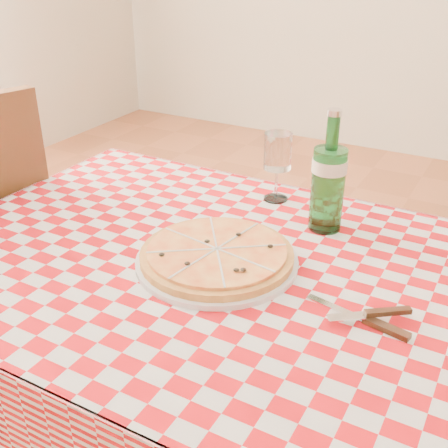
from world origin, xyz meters
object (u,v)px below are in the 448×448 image
object	(u,v)px
dining_table	(219,302)
pizza_plate	(217,254)
wine_glass	(277,167)
water_bottle	(329,172)

from	to	relation	value
dining_table	pizza_plate	distance (m)	0.12
pizza_plate	wine_glass	bearing A→B (deg)	93.97
dining_table	water_bottle	distance (m)	0.38
pizza_plate	dining_table	bearing A→B (deg)	44.34
wine_glass	water_bottle	bearing A→B (deg)	-28.80
dining_table	wine_glass	world-z (taller)	wine_glass
pizza_plate	water_bottle	distance (m)	0.32
dining_table	water_bottle	xyz separation A→B (m)	(0.14, 0.26, 0.24)
water_bottle	wine_glass	xyz separation A→B (m)	(-0.17, 0.09, -0.05)
dining_table	water_bottle	world-z (taller)	water_bottle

